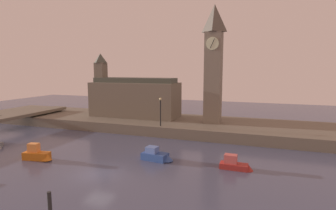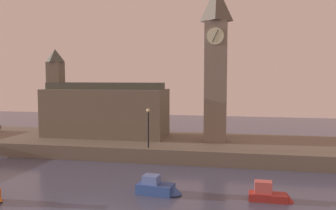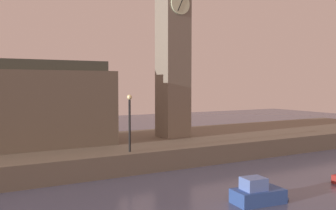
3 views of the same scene
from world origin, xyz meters
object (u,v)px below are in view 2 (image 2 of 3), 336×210
boat_tour_blue (159,187)px  streetlamp (148,123)px  clock_tower (216,61)px  parliament_hall (103,109)px  boat_dinghy_red (271,195)px

boat_tour_blue → streetlamp: bearing=109.1°
clock_tower → boat_tour_blue: 18.05m
streetlamp → parliament_hall: bearing=140.8°
boat_dinghy_red → parliament_hall: bearing=140.4°
parliament_hall → streetlamp: (7.36, -6.01, -0.76)m
streetlamp → boat_tour_blue: bearing=-70.9°
parliament_hall → streetlamp: bearing=-39.2°
clock_tower → parliament_hall: clock_tower is taller
boat_tour_blue → boat_dinghy_red: size_ratio=1.10×
streetlamp → boat_dinghy_red: bearing=-39.8°
boat_tour_blue → boat_dinghy_red: bearing=0.8°
clock_tower → streetlamp: bearing=-142.3°
clock_tower → boat_tour_blue: bearing=-102.2°
parliament_hall → boat_tour_blue: parliament_hall is taller
boat_tour_blue → parliament_hall: bearing=124.3°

